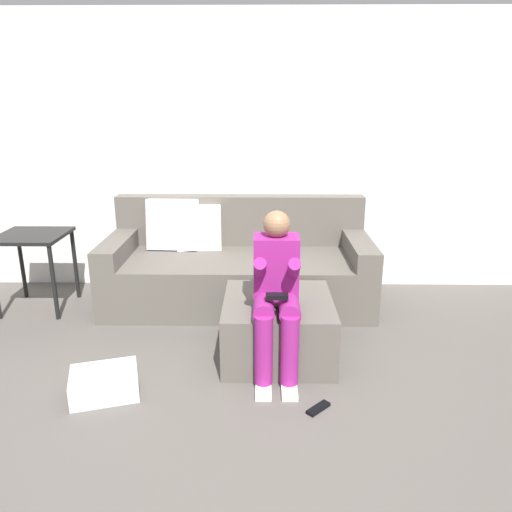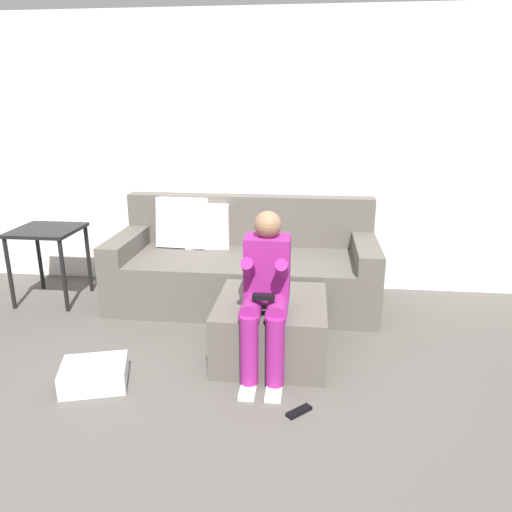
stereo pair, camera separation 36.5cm
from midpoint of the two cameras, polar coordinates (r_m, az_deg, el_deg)
name	(u,v)px [view 2 (the right image)]	position (r m, az deg, el deg)	size (l,w,h in m)	color
ground_plane	(209,436)	(2.85, -1.63, -20.31)	(7.67, 7.67, 0.00)	#544F49
wall_back	(258,155)	(4.69, 2.50, 11.62)	(5.90, 0.10, 2.53)	white
couch_sectional	(243,266)	(4.44, 0.79, -1.22)	(2.31, 0.99, 0.91)	#59544C
ottoman	(271,328)	(3.53, 4.78, -8.38)	(0.76, 0.79, 0.42)	#59544C
person_seated	(266,290)	(3.18, 4.44, -3.99)	(0.30, 0.61, 1.08)	#8C1E72
storage_bin	(94,375)	(3.33, -15.26, -13.24)	(0.40, 0.32, 0.15)	silver
side_table	(47,240)	(4.68, -21.06, 1.72)	(0.55, 0.54, 0.67)	black
remote_near_ottoman	(299,411)	(3.04, 8.63, -17.52)	(0.17, 0.05, 0.02)	black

